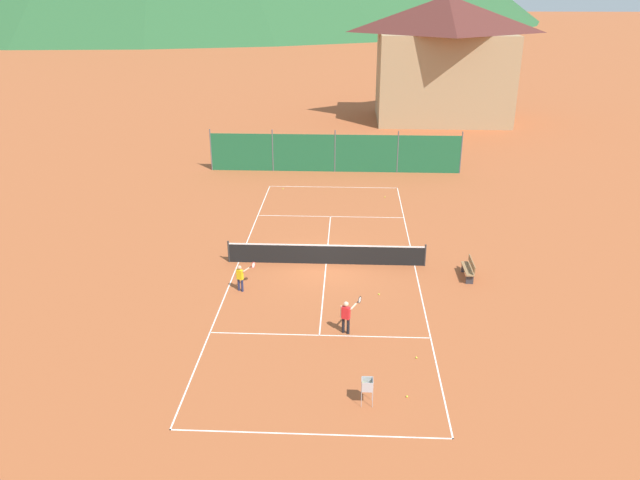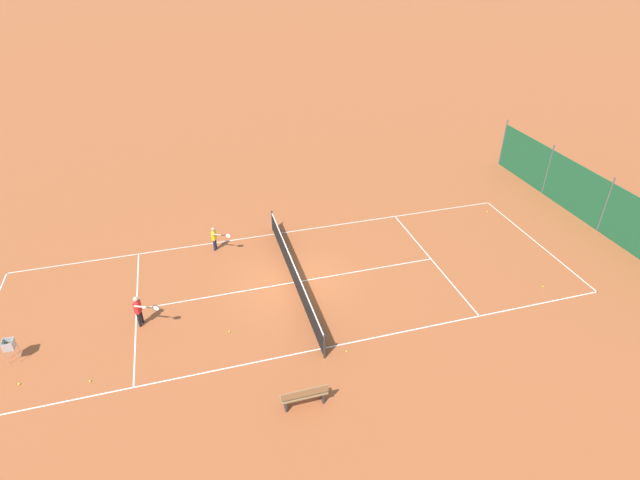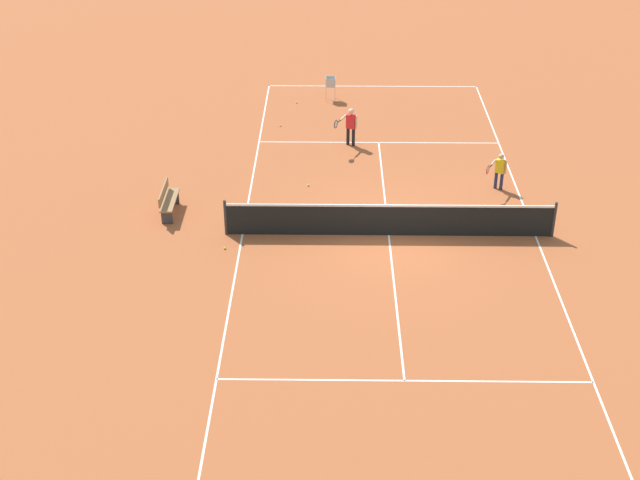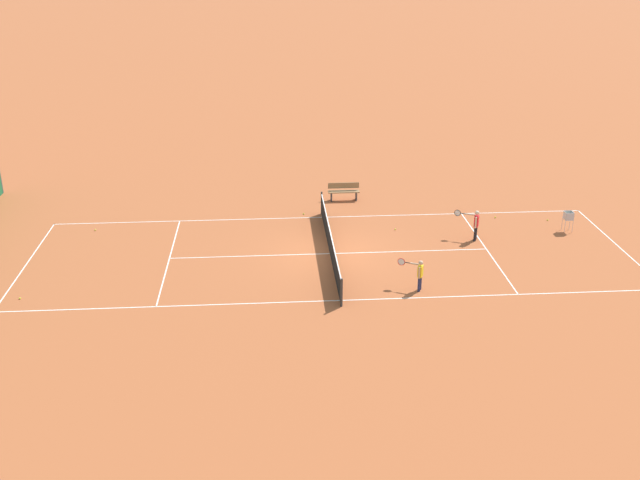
# 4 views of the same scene
# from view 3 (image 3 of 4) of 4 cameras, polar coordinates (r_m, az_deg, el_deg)

# --- Properties ---
(ground_plane) EXTENTS (600.00, 600.00, 0.00)m
(ground_plane) POSITION_cam_3_polar(r_m,az_deg,el_deg) (24.97, 4.42, 0.31)
(ground_plane) COLOR #A8542D
(court_line_markings) EXTENTS (8.25, 23.85, 0.01)m
(court_line_markings) POSITION_cam_3_polar(r_m,az_deg,el_deg) (24.97, 4.42, 0.32)
(court_line_markings) COLOR white
(court_line_markings) RESTS_ON ground
(tennis_net) EXTENTS (9.18, 0.08, 1.06)m
(tennis_net) POSITION_cam_3_polar(r_m,az_deg,el_deg) (24.73, 4.47, 1.32)
(tennis_net) COLOR #2D2D2D
(tennis_net) RESTS_ON ground
(player_near_service) EXTENTS (0.74, 0.87, 1.17)m
(player_near_service) POSITION_cam_3_polar(r_m,az_deg,el_deg) (27.64, 11.40, 4.47)
(player_near_service) COLOR #23284C
(player_near_service) RESTS_ON ground
(player_far_service) EXTENTS (0.79, 0.96, 1.31)m
(player_far_service) POSITION_cam_3_polar(r_m,az_deg,el_deg) (30.11, 1.94, 7.40)
(player_far_service) COLOR black
(player_far_service) RESTS_ON ground
(tennis_ball_alley_right) EXTENTS (0.07, 0.07, 0.07)m
(tennis_ball_alley_right) POSITION_cam_3_polar(r_m,az_deg,el_deg) (34.00, -1.50, 8.79)
(tennis_ball_alley_right) COLOR #CCE033
(tennis_ball_alley_right) RESTS_ON ground
(tennis_ball_alley_left) EXTENTS (0.07, 0.07, 0.07)m
(tennis_ball_alley_left) POSITION_cam_3_polar(r_m,az_deg,el_deg) (27.59, -0.77, 3.53)
(tennis_ball_alley_left) COLOR #CCE033
(tennis_ball_alley_left) RESTS_ON ground
(tennis_ball_mid_court) EXTENTS (0.07, 0.07, 0.07)m
(tennis_ball_mid_court) POSITION_cam_3_polar(r_m,az_deg,el_deg) (31.95, -2.56, 7.34)
(tennis_ball_mid_court) COLOR #CCE033
(tennis_ball_mid_court) RESTS_ON ground
(tennis_ball_by_net_right) EXTENTS (0.07, 0.07, 0.07)m
(tennis_ball_by_net_right) POSITION_cam_3_polar(r_m,az_deg,el_deg) (24.35, -6.12, -0.52)
(tennis_ball_by_net_right) COLOR #CCE033
(tennis_ball_by_net_right) RESTS_ON ground
(ball_hopper) EXTENTS (0.36, 0.36, 0.89)m
(ball_hopper) POSITION_cam_3_polar(r_m,az_deg,el_deg) (34.11, 0.69, 9.99)
(ball_hopper) COLOR #B7B7BC
(ball_hopper) RESTS_ON ground
(courtside_bench) EXTENTS (0.36, 1.50, 0.84)m
(courtside_bench) POSITION_cam_3_polar(r_m,az_deg,el_deg) (26.18, -9.69, 2.55)
(courtside_bench) COLOR olive
(courtside_bench) RESTS_ON ground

